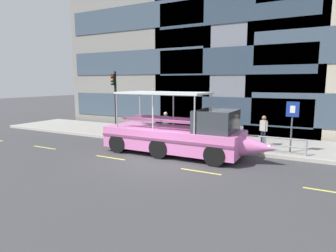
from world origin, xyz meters
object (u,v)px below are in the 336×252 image
object	(u,v)px
pedestrian_mid_right	(166,122)
parking_sign	(292,118)
traffic_light_pole	(115,97)
duck_tour_boat	(182,135)
pedestrian_near_bow	(264,128)
pedestrian_mid_left	(205,127)

from	to	relation	value
pedestrian_mid_right	parking_sign	bearing A→B (deg)	-3.11
traffic_light_pole	duck_tour_boat	xyz separation A→B (m)	(6.05, -2.31, -1.71)
traffic_light_pole	duck_tour_boat	size ratio (longest dim) A/B	0.48
pedestrian_near_bow	pedestrian_mid_left	world-z (taller)	pedestrian_near_bow
duck_tour_boat	pedestrian_mid_right	bearing A→B (deg)	131.04
parking_sign	duck_tour_boat	size ratio (longest dim) A/B	0.29
pedestrian_mid_left	pedestrian_mid_right	size ratio (longest dim) A/B	0.91
parking_sign	pedestrian_near_bow	bearing A→B (deg)	149.43
parking_sign	pedestrian_near_bow	world-z (taller)	parking_sign
traffic_light_pole	parking_sign	bearing A→B (deg)	0.67
pedestrian_mid_left	pedestrian_mid_right	xyz separation A→B (m)	(-2.67, 0.06, 0.09)
traffic_light_pole	pedestrian_mid_right	bearing A→B (deg)	8.50
duck_tour_boat	pedestrian_near_bow	distance (m)	4.80
pedestrian_near_bow	duck_tour_boat	bearing A→B (deg)	-136.25
traffic_light_pole	pedestrian_near_bow	world-z (taller)	traffic_light_pole
duck_tour_boat	pedestrian_mid_left	size ratio (longest dim) A/B	5.85
pedestrian_near_bow	pedestrian_mid_left	size ratio (longest dim) A/B	1.12
traffic_light_pole	parking_sign	distance (m)	11.04
duck_tour_boat	pedestrian_near_bow	world-z (taller)	duck_tour_boat
parking_sign	pedestrian_mid_right	size ratio (longest dim) A/B	1.54
traffic_light_pole	duck_tour_boat	world-z (taller)	traffic_light_pole
parking_sign	duck_tour_boat	bearing A→B (deg)	-153.85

